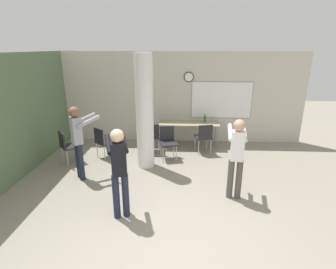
{
  "coord_description": "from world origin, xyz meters",
  "views": [
    {
      "loc": [
        0.24,
        -3.08,
        2.9
      ],
      "look_at": [
        -0.05,
        2.43,
        1.06
      ],
      "focal_mm": 28.0,
      "sensor_mm": 36.0,
      "label": 1
    }
  ],
  "objects_px": {
    "chair_table_left": "(152,135)",
    "person_watching_back": "(78,137)",
    "chair_by_left_wall": "(68,145)",
    "bottle_on_table": "(205,119)",
    "person_playing_front": "(119,167)",
    "folding_table": "(189,124)",
    "chair_table_front": "(168,140)",
    "chair_table_right": "(204,136)",
    "chair_near_pillar": "(103,140)",
    "person_playing_side": "(237,153)"
  },
  "relations": [
    {
      "from": "chair_table_front",
      "to": "person_playing_side",
      "type": "bearing_deg",
      "value": -53.15
    },
    {
      "from": "folding_table",
      "to": "person_playing_front",
      "type": "relative_size",
      "value": 1.09
    },
    {
      "from": "chair_table_right",
      "to": "chair_near_pillar",
      "type": "relative_size",
      "value": 1.0
    },
    {
      "from": "person_watching_back",
      "to": "chair_by_left_wall",
      "type": "bearing_deg",
      "value": 128.44
    },
    {
      "from": "person_playing_front",
      "to": "person_playing_side",
      "type": "distance_m",
      "value": 2.25
    },
    {
      "from": "chair_table_left",
      "to": "chair_by_left_wall",
      "type": "relative_size",
      "value": 1.0
    },
    {
      "from": "person_playing_front",
      "to": "person_watching_back",
      "type": "height_order",
      "value": "person_watching_back"
    },
    {
      "from": "person_playing_front",
      "to": "chair_table_front",
      "type": "bearing_deg",
      "value": 75.3
    },
    {
      "from": "chair_by_left_wall",
      "to": "person_playing_side",
      "type": "distance_m",
      "value": 4.28
    },
    {
      "from": "folding_table",
      "to": "chair_table_left",
      "type": "relative_size",
      "value": 2.07
    },
    {
      "from": "folding_table",
      "to": "chair_table_front",
      "type": "distance_m",
      "value": 1.14
    },
    {
      "from": "chair_table_right",
      "to": "person_watching_back",
      "type": "bearing_deg",
      "value": -150.11
    },
    {
      "from": "folding_table",
      "to": "bottle_on_table",
      "type": "bearing_deg",
      "value": 10.02
    },
    {
      "from": "chair_table_left",
      "to": "person_playing_front",
      "type": "height_order",
      "value": "person_playing_front"
    },
    {
      "from": "bottle_on_table",
      "to": "chair_table_left",
      "type": "relative_size",
      "value": 0.3
    },
    {
      "from": "chair_by_left_wall",
      "to": "person_watching_back",
      "type": "height_order",
      "value": "person_watching_back"
    },
    {
      "from": "person_playing_side",
      "to": "folding_table",
      "type": "bearing_deg",
      "value": 106.39
    },
    {
      "from": "bottle_on_table",
      "to": "person_watching_back",
      "type": "xyz_separation_m",
      "value": [
        -2.99,
        -2.32,
        0.16
      ]
    },
    {
      "from": "person_watching_back",
      "to": "person_playing_side",
      "type": "height_order",
      "value": "person_watching_back"
    },
    {
      "from": "person_watching_back",
      "to": "person_playing_side",
      "type": "distance_m",
      "value": 3.42
    },
    {
      "from": "bottle_on_table",
      "to": "chair_table_left",
      "type": "bearing_deg",
      "value": -156.97
    },
    {
      "from": "folding_table",
      "to": "chair_by_left_wall",
      "type": "height_order",
      "value": "chair_by_left_wall"
    },
    {
      "from": "chair_table_left",
      "to": "person_watching_back",
      "type": "distance_m",
      "value": 2.28
    },
    {
      "from": "chair_table_front",
      "to": "person_watching_back",
      "type": "bearing_deg",
      "value": -146.62
    },
    {
      "from": "chair_table_left",
      "to": "chair_by_left_wall",
      "type": "xyz_separation_m",
      "value": [
        -2.1,
        -0.87,
        0.0
      ]
    },
    {
      "from": "chair_near_pillar",
      "to": "person_playing_side",
      "type": "relative_size",
      "value": 0.53
    },
    {
      "from": "folding_table",
      "to": "chair_table_left",
      "type": "xyz_separation_m",
      "value": [
        -1.05,
        -0.57,
        -0.18
      ]
    },
    {
      "from": "folding_table",
      "to": "chair_table_front",
      "type": "relative_size",
      "value": 2.07
    },
    {
      "from": "person_playing_side",
      "to": "chair_by_left_wall",
      "type": "bearing_deg",
      "value": 160.17
    },
    {
      "from": "bottle_on_table",
      "to": "chair_near_pillar",
      "type": "height_order",
      "value": "bottle_on_table"
    },
    {
      "from": "folding_table",
      "to": "person_watching_back",
      "type": "distance_m",
      "value": 3.38
    },
    {
      "from": "chair_table_right",
      "to": "person_playing_front",
      "type": "xyz_separation_m",
      "value": [
        -1.7,
        -3.07,
        0.46
      ]
    },
    {
      "from": "bottle_on_table",
      "to": "person_playing_front",
      "type": "xyz_separation_m",
      "value": [
        -1.76,
        -3.71,
        0.13
      ]
    },
    {
      "from": "person_playing_front",
      "to": "person_watching_back",
      "type": "distance_m",
      "value": 1.85
    },
    {
      "from": "person_playing_side",
      "to": "bottle_on_table",
      "type": "bearing_deg",
      "value": 97.13
    },
    {
      "from": "chair_table_right",
      "to": "person_playing_front",
      "type": "bearing_deg",
      "value": -118.98
    },
    {
      "from": "chair_near_pillar",
      "to": "person_playing_front",
      "type": "xyz_separation_m",
      "value": [
        1.05,
        -2.57,
        0.46
      ]
    },
    {
      "from": "chair_table_left",
      "to": "person_playing_side",
      "type": "relative_size",
      "value": 0.53
    },
    {
      "from": "chair_by_left_wall",
      "to": "bottle_on_table",
      "type": "bearing_deg",
      "value": 22.73
    },
    {
      "from": "person_playing_front",
      "to": "person_playing_side",
      "type": "height_order",
      "value": "person_playing_front"
    },
    {
      "from": "person_playing_front",
      "to": "folding_table",
      "type": "bearing_deg",
      "value": 70.5
    },
    {
      "from": "chair_table_front",
      "to": "chair_near_pillar",
      "type": "bearing_deg",
      "value": -177.1
    },
    {
      "from": "chair_table_front",
      "to": "chair_table_left",
      "type": "distance_m",
      "value": 0.61
    },
    {
      "from": "person_watching_back",
      "to": "folding_table",
      "type": "bearing_deg",
      "value": 41.66
    },
    {
      "from": "folding_table",
      "to": "chair_by_left_wall",
      "type": "relative_size",
      "value": 2.07
    },
    {
      "from": "chair_by_left_wall",
      "to": "person_playing_front",
      "type": "bearing_deg",
      "value": -49.42
    },
    {
      "from": "chair_table_front",
      "to": "chair_by_left_wall",
      "type": "distance_m",
      "value": 2.61
    },
    {
      "from": "bottle_on_table",
      "to": "person_playing_side",
      "type": "height_order",
      "value": "person_playing_side"
    },
    {
      "from": "chair_table_right",
      "to": "chair_by_left_wall",
      "type": "distance_m",
      "value": 3.68
    },
    {
      "from": "chair_table_front",
      "to": "person_watching_back",
      "type": "xyz_separation_m",
      "value": [
        -1.93,
        -1.27,
        0.49
      ]
    }
  ]
}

